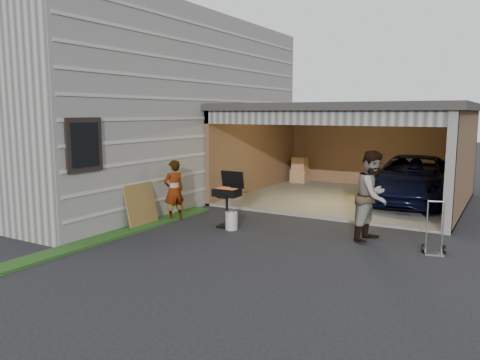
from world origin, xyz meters
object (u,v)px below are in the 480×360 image
at_px(plywood_panel, 141,204).
at_px(hand_truck, 434,244).
at_px(man, 373,196).
at_px(propane_tank, 231,221).
at_px(woman, 174,190).
at_px(minivan, 413,181).
at_px(bbq_grill, 228,194).

relative_size(plywood_panel, hand_truck, 1.03).
relative_size(man, propane_tank, 4.50).
relative_size(woman, plywood_panel, 1.43).
xyz_separation_m(minivan, woman, (-4.66, -5.31, 0.08)).
bearing_deg(minivan, woman, -133.14).
bearing_deg(hand_truck, woman, 167.52).
bearing_deg(plywood_panel, woman, 70.78).
height_order(plywood_panel, hand_truck, plywood_panel).
xyz_separation_m(minivan, propane_tank, (-2.93, -5.40, -0.46)).
relative_size(woman, man, 0.80).
xyz_separation_m(man, hand_truck, (1.28, -0.36, -0.74)).
height_order(woman, hand_truck, woman).
distance_m(minivan, plywood_panel, 7.91).
relative_size(minivan, woman, 3.21).
bearing_deg(woman, propane_tank, 110.20).
distance_m(bbq_grill, propane_tank, 0.63).
height_order(bbq_grill, plywood_panel, bbq_grill).
bearing_deg(man, hand_truck, -96.27).
height_order(minivan, woman, woman).
xyz_separation_m(plywood_panel, hand_truck, (6.28, 1.13, -0.32)).
height_order(minivan, propane_tank, minivan).
bearing_deg(man, minivan, 10.09).
distance_m(man, hand_truck, 1.53).
xyz_separation_m(bbq_grill, propane_tank, (0.22, -0.19, -0.56)).
bearing_deg(bbq_grill, woman, -176.45).
height_order(bbq_grill, propane_tank, bbq_grill).
distance_m(minivan, bbq_grill, 6.10).
distance_m(minivan, woman, 7.06).
bearing_deg(hand_truck, plywood_panel, 175.14).
distance_m(man, bbq_grill, 3.25).
relative_size(bbq_grill, plywood_panel, 1.23).
distance_m(woman, propane_tank, 1.81).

